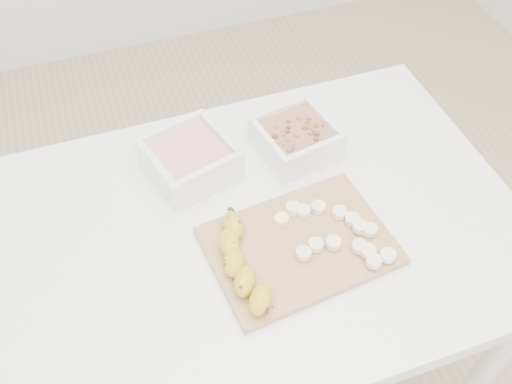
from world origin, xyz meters
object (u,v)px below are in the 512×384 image
object	(u,v)px
bowl_granola	(296,138)
cutting_board	(299,245)
bowl_yogurt	(190,158)
banana	(243,263)
table	(261,252)

from	to	relation	value
bowl_granola	cutting_board	xyz separation A→B (m)	(-0.09, -0.24, -0.03)
bowl_yogurt	banana	xyz separation A→B (m)	(0.02, -0.27, -0.00)
table	bowl_yogurt	world-z (taller)	bowl_yogurt
cutting_board	bowl_yogurt	bearing A→B (deg)	118.48
table	cutting_board	world-z (taller)	cutting_board
bowl_granola	banana	size ratio (longest dim) A/B	0.81
cutting_board	banana	size ratio (longest dim) A/B	1.54
bowl_yogurt	cutting_board	size ratio (longest dim) A/B	0.60
cutting_board	table	bearing A→B (deg)	121.78
bowl_yogurt	cutting_board	bearing A→B (deg)	-61.52
table	cutting_board	distance (m)	0.14
bowl_yogurt	bowl_granola	distance (m)	0.22
bowl_yogurt	bowl_granola	bearing A→B (deg)	-3.47
table	bowl_granola	size ratio (longest dim) A/B	5.81
table	banana	bearing A→B (deg)	-125.62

